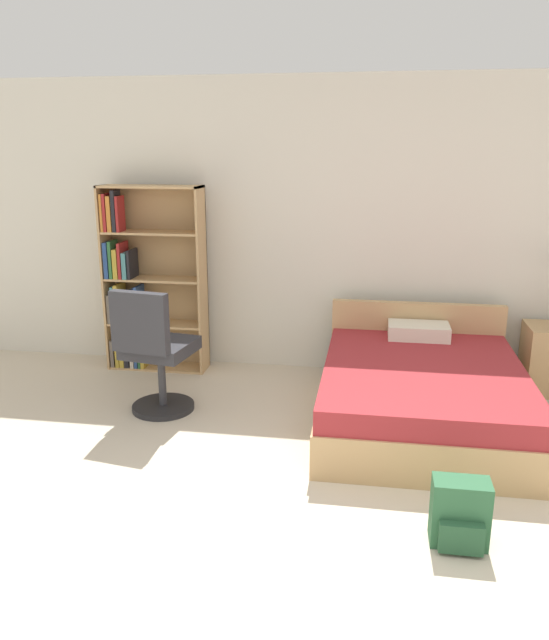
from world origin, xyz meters
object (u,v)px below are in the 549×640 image
(bed, at_px, (421,391))
(backpack_green, at_px, (460,515))
(bookshelf, at_px, (142,286))
(office_chair, at_px, (155,353))

(bed, relative_size, backpack_green, 5.29)
(bed, height_order, backpack_green, bed)
(bookshelf, xyz_separation_m, bed, (2.48, -0.82, -0.54))
(bookshelf, relative_size, backpack_green, 4.67)
(backpack_green, bearing_deg, bookshelf, 137.73)
(bookshelf, height_order, office_chair, bookshelf)
(office_chair, distance_m, backpack_green, 2.51)
(bookshelf, distance_m, backpack_green, 3.54)
(office_chair, bearing_deg, bed, 5.53)
(bookshelf, relative_size, bed, 0.88)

